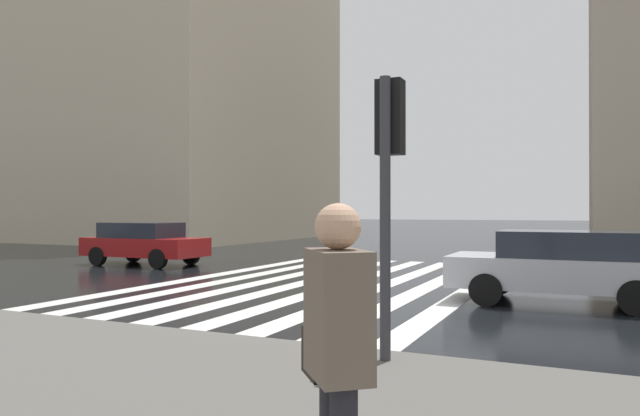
# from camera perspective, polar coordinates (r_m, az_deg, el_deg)

# --- Properties ---
(ground_plane) EXTENTS (220.00, 220.00, 0.00)m
(ground_plane) POSITION_cam_1_polar(r_m,az_deg,el_deg) (10.76, -1.16, -9.89)
(ground_plane) COLOR black
(zebra_crossing) EXTENTS (13.00, 7.50, 0.01)m
(zebra_crossing) POSITION_cam_1_polar(r_m,az_deg,el_deg) (14.88, 1.14, -7.20)
(zebra_crossing) COLOR silver
(zebra_crossing) RESTS_ON ground_plane
(haussmann_block_mid) EXTENTS (18.27, 28.66, 23.18)m
(haussmann_block_mid) POSITION_cam_1_polar(r_m,az_deg,el_deg) (45.14, -20.33, 11.94)
(haussmann_block_mid) COLOR beige
(haussmann_block_mid) RESTS_ON ground_plane
(traffic_signal_post) EXTENTS (0.44, 0.30, 3.13)m
(traffic_signal_post) POSITION_cam_1_polar(r_m,az_deg,el_deg) (6.57, 6.76, 5.10)
(traffic_signal_post) COLOR #333338
(traffic_signal_post) RESTS_ON sidewalk_pavement
(car_silver) EXTENTS (1.85, 4.10, 1.41)m
(car_silver) POSITION_cam_1_polar(r_m,az_deg,el_deg) (12.10, 22.68, -5.19)
(car_silver) COLOR #B7B7BC
(car_silver) RESTS_ON ground_plane
(car_red) EXTENTS (1.85, 4.10, 1.41)m
(car_red) POSITION_cam_1_polar(r_m,az_deg,el_deg) (20.15, -16.94, -3.24)
(car_red) COLOR maroon
(car_red) RESTS_ON ground_plane
(pedestrian_approaching_kerb) EXTENTS (0.61, 0.55, 1.68)m
(pedestrian_approaching_kerb) POSITION_cam_1_polar(r_m,az_deg,el_deg) (2.83, 1.61, -13.86)
(pedestrian_approaching_kerb) COLOR #6B5B4C
(pedestrian_approaching_kerb) RESTS_ON sidewalk_pavement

